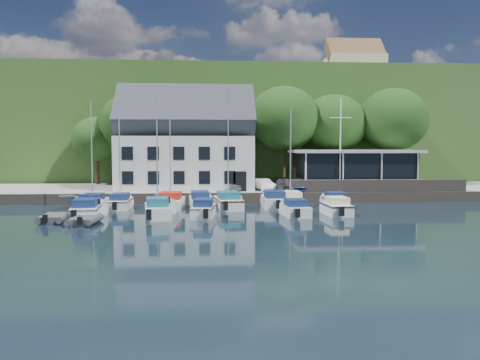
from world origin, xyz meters
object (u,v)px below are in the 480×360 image
Objects in this scene: boat_r1_0 at (92,161)px; boat_r2_4 at (336,206)px; boat_r1_7 at (334,199)px; dinghy_0 at (54,217)px; boat_r1_3 at (200,200)px; boat_r1_4 at (228,155)px; dinghy_1 at (85,219)px; flagpole at (340,145)px; club_pavilion at (353,169)px; boat_r1_2 at (170,157)px; car_silver at (231,185)px; boat_r2_0 at (86,208)px; boat_r2_3 at (295,207)px; boat_r2_1 at (157,155)px; boat_r1_6 at (291,159)px; boat_r1_1 at (120,161)px; car_white at (264,185)px; car_dgrey at (283,184)px; harbor_building at (186,148)px; boat_r2_2 at (203,208)px; car_blue at (296,184)px.

boat_r2_4 is (20.22, -4.49, -3.50)m from boat_r1_0.
boat_r1_7 is 23.57m from dinghy_0.
boat_r1_3 is at bearing 29.74° from dinghy_0.
boat_r1_4 is 2.95× the size of dinghy_1.
club_pavilion is at bearing 54.23° from flagpole.
boat_r1_2 is at bearing 158.62° from boat_r2_4.
club_pavilion is 4.16× the size of dinghy_1.
car_silver reaches higher than dinghy_0.
boat_r2_0 reaches higher than boat_r2_3.
boat_r2_3 is (7.55, -5.14, -0.09)m from boat_r1_3.
flagpole reaches higher than boat_r2_1.
boat_r2_0 is (0.79, -5.15, -3.47)m from boat_r1_0.
flagpole is 1.83× the size of boat_r2_4.
boat_r2_4 is (3.39, 0.47, 0.05)m from boat_r2_3.
boat_r1_1 is at bearing -179.10° from boat_r1_6.
club_pavilion is at bearing 37.89° from dinghy_1.
car_white is 15.10m from boat_r2_1.
boat_r1_0 is 1.48× the size of boat_r2_0.
car_silver is 0.64× the size of boat_r1_7.
club_pavilion is at bearing 52.45° from boat_r2_3.
boat_r1_7 is at bearing 73.77° from boat_r2_4.
car_dgrey is at bearing 18.34° from boat_r1_1.
boat_r1_1 is 6.85m from boat_r2_1.
boat_r1_1 is at bearing -177.20° from boat_r1_7.
dinghy_1 is (2.47, -1.14, -0.01)m from dinghy_0.
flagpole is at bearing 12.17° from boat_r1_1.
dinghy_0 is (-26.66, -15.54, -2.67)m from club_pavilion.
boat_r2_1 reaches higher than boat_r1_6.
harbor_building is 3.98× the size of car_white.
boat_r1_0 is 8.09m from boat_r2_1.
boat_r1_4 is 8.07m from boat_r2_3.
car_dgrey reaches higher than car_white.
car_dgrey is 0.47× the size of boat_r1_2.
boat_r1_7 is 12.98m from boat_r2_2.
car_blue is 11.02m from boat_r2_3.
boat_r1_2 is (-18.89, -8.83, 1.51)m from club_pavilion.
boat_r2_3 is (16.83, -4.95, -3.55)m from boat_r1_0.
boat_r1_4 reaches higher than boat_r1_6.
boat_r1_0 is 9.90m from boat_r1_3.
dinghy_1 is (1.41, -7.91, -3.86)m from boat_r1_0.
club_pavilion is at bearing 64.73° from boat_r2_4.
boat_r2_0 is (-24.81, -13.93, -2.29)m from club_pavilion.
boat_r1_2 is at bearing -179.44° from boat_r1_3.
boat_r2_2 is (-2.09, -5.02, -3.96)m from boat_r1_4.
flagpole reaches higher than boat_r2_3.
boat_r1_2 reaches higher than club_pavilion.
boat_r2_3 is (-2.02, -10.79, -0.97)m from car_blue.
harbor_building is at bearing 166.50° from flagpole.
car_blue is 21.15m from boat_r2_0.
boat_r2_4 is (19.43, 0.66, -0.02)m from boat_r2_0.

